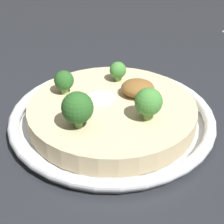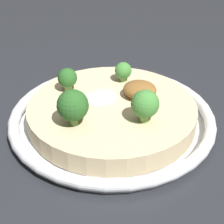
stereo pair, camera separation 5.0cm
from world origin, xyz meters
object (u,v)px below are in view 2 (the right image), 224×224
object	(u,v)px
risotto_bowl	(112,115)
broccoli_left	(145,104)
broccoli_front_right	(67,78)
broccoli_back	(73,106)
broccoli_front	(124,71)

from	to	relation	value
risotto_bowl	broccoli_left	world-z (taller)	broccoli_left
risotto_bowl	broccoli_front_right	size ratio (longest dim) A/B	8.27
broccoli_front_right	broccoli_back	xyz separation A→B (m)	(-0.04, 0.08, 0.01)
broccoli_front_right	broccoli_left	bearing A→B (deg)	157.27
risotto_bowl	broccoli_front_right	xyz separation A→B (m)	(0.08, -0.02, 0.04)
broccoli_front	broccoli_front_right	distance (m)	0.09
broccoli_left	risotto_bowl	bearing A→B (deg)	-31.39
broccoli_left	broccoli_back	xyz separation A→B (m)	(0.09, 0.03, 0.00)
broccoli_back	broccoli_front	bearing A→B (deg)	-105.43
risotto_bowl	broccoli_front_right	bearing A→B (deg)	-15.90
broccoli_front_right	broccoli_left	size ratio (longest dim) A/B	0.80
risotto_bowl	broccoli_front_right	distance (m)	0.09
risotto_bowl	broccoli_left	xyz separation A→B (m)	(-0.05, 0.03, 0.05)
broccoli_left	broccoli_front	bearing A→B (deg)	-63.64
risotto_bowl	broccoli_front	xyz separation A→B (m)	(-0.00, -0.07, 0.04)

